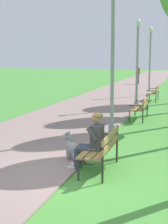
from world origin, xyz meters
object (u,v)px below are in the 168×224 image
object	(u,v)px
park_bench_near	(102,147)
park_bench_mid	(140,106)
dog_grey	(75,151)
lamp_post_far	(150,61)
park_bench_far	(154,92)
pedestrian_distant	(138,75)
lamp_post_near	(113,54)
person_seated_on_near_bench	(92,139)
lamp_post_mid	(137,63)

from	to	relation	value
park_bench_near	park_bench_mid	size ratio (longest dim) A/B	1.00
dog_grey	lamp_post_far	world-z (taller)	lamp_post_far
park_bench_far	pedestrian_distant	bearing A→B (deg)	102.29
dog_grey	lamp_post_near	bearing A→B (deg)	85.43
dog_grey	person_seated_on_near_bench	bearing A→B (deg)	-40.78
lamp_post_mid	lamp_post_far	size ratio (longest dim) A/B	0.97
lamp_post_far	park_bench_near	bearing A→B (deg)	-87.72
park_bench_far	person_seated_on_near_bench	size ratio (longest dim) A/B	1.20
park_bench_mid	lamp_post_near	distance (m)	3.53
park_bench_far	person_seated_on_near_bench	world-z (taller)	person_seated_on_near_bench
park_bench_near	lamp_post_far	distance (m)	14.54
park_bench_far	lamp_post_near	distance (m)	8.98
park_bench_near	person_seated_on_near_bench	world-z (taller)	person_seated_on_near_bench
park_bench_mid	dog_grey	size ratio (longest dim) A/B	1.82
pedestrian_distant	lamp_post_near	bearing A→B (deg)	-84.32
person_seated_on_near_bench	lamp_post_mid	world-z (taller)	lamp_post_mid
person_seated_on_near_bench	dog_grey	size ratio (longest dim) A/B	1.52
dog_grey	pedestrian_distant	xyz separation A→B (m)	(-1.75, 22.70, 0.58)
dog_grey	lamp_post_near	distance (m)	3.60
dog_grey	lamp_post_near	xyz separation A→B (m)	(0.23, 2.85, 2.19)
park_bench_far	pedestrian_distant	size ratio (longest dim) A/B	0.91
person_seated_on_near_bench	park_bench_near	bearing A→B (deg)	6.31
pedestrian_distant	park_bench_near	bearing A→B (deg)	-83.89
park_bench_near	park_bench_far	size ratio (longest dim) A/B	1.00
park_bench_mid	person_seated_on_near_bench	bearing A→B (deg)	-91.77
person_seated_on_near_bench	lamp_post_far	world-z (taller)	lamp_post_far
park_bench_near	park_bench_mid	distance (m)	6.19
park_bench_near	dog_grey	bearing A→B (deg)	149.63
park_bench_far	pedestrian_distant	xyz separation A→B (m)	(-2.42, 11.10, 0.33)
park_bench_far	park_bench_mid	bearing A→B (deg)	-89.55
park_bench_mid	park_bench_far	bearing A→B (deg)	90.45
lamp_post_near	lamp_post_far	size ratio (longest dim) A/B	1.14
park_bench_far	lamp_post_mid	distance (m)	3.49
lamp_post_near	lamp_post_mid	bearing A→B (deg)	90.68
park_bench_far	lamp_post_far	world-z (taller)	lamp_post_far
dog_grey	park_bench_near	bearing A→B (deg)	-30.37
park_bench_far	park_bench_near	bearing A→B (deg)	-89.71
person_seated_on_near_bench	lamp_post_near	bearing A→B (deg)	95.10
lamp_post_mid	park_bench_near	bearing A→B (deg)	-86.37
park_bench_far	lamp_post_near	bearing A→B (deg)	-92.88
park_bench_mid	dog_grey	bearing A→B (deg)	-97.06
lamp_post_near	lamp_post_mid	distance (m)	5.71
park_bench_near	dog_grey	distance (m)	0.88
park_bench_mid	lamp_post_far	world-z (taller)	lamp_post_far
lamp_post_near	park_bench_mid	bearing A→B (deg)	80.53
park_bench_near	pedestrian_distant	size ratio (longest dim) A/B	0.91
park_bench_mid	lamp_post_far	distance (m)	8.43
park_bench_near	pedestrian_distant	xyz separation A→B (m)	(-2.48, 23.13, 0.33)
person_seated_on_near_bench	lamp_post_mid	xyz separation A→B (m)	(-0.36, 8.99, 1.42)
park_bench_mid	dog_grey	world-z (taller)	park_bench_mid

